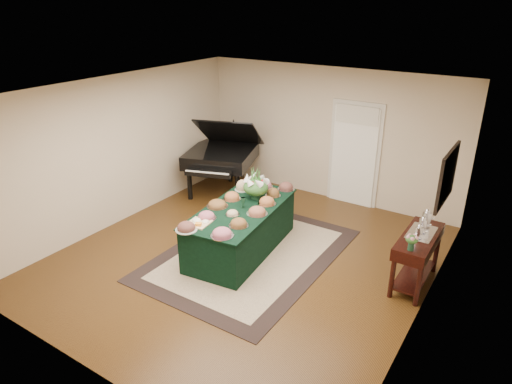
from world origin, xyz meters
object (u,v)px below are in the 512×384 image
Objects in this scene: buffet_table at (241,229)px; grand_piano at (221,156)px; floral_centerpiece at (256,184)px; mahogany_sideboard at (418,247)px.

grand_piano reaches higher than buffet_table.
grand_piano is at bearing 133.96° from buffet_table.
mahogany_sideboard is at bearing 3.03° from floral_centerpiece.
grand_piano is at bearing 164.24° from mahogany_sideboard.
grand_piano is (-1.78, 1.40, -0.23)m from floral_centerpiece.
grand_piano is 1.58× the size of mahogany_sideboard.
mahogany_sideboard is (2.68, 0.14, -0.43)m from floral_centerpiece.
grand_piano is at bearing 141.79° from floral_centerpiece.
buffet_table is at bearing -89.92° from floral_centerpiece.
floral_centerpiece is 2.28m from grand_piano.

